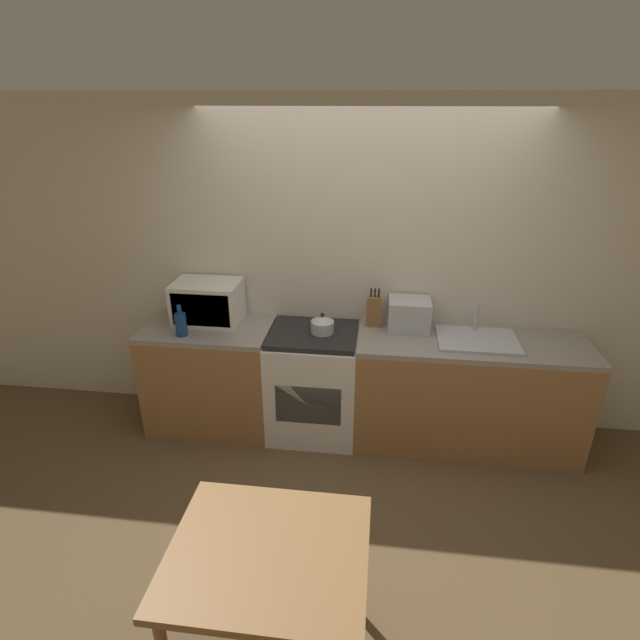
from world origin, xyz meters
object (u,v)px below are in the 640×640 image
(toaster_oven, at_px, (409,315))
(kettle, at_px, (322,324))
(stove_range, at_px, (313,383))
(microwave, at_px, (208,302))
(bottle, at_px, (181,324))
(dining_table, at_px, (269,566))

(toaster_oven, bearing_deg, kettle, -167.22)
(kettle, xyz_separation_m, toaster_oven, (0.66, 0.15, 0.05))
(stove_range, bearing_deg, microwave, 172.99)
(bottle, bearing_deg, dining_table, -58.80)
(stove_range, distance_m, kettle, 0.52)
(stove_range, xyz_separation_m, toaster_oven, (0.73, 0.16, 0.57))
(kettle, relative_size, bottle, 0.73)
(stove_range, xyz_separation_m, microwave, (-0.86, 0.11, 0.62))
(kettle, height_order, bottle, bottle)
(bottle, xyz_separation_m, toaster_oven, (1.71, 0.33, 0.03))
(microwave, relative_size, toaster_oven, 1.63)
(dining_table, bearing_deg, toaster_oven, 72.13)
(microwave, bearing_deg, bottle, -112.93)
(toaster_oven, relative_size, dining_table, 0.37)
(kettle, height_order, dining_table, kettle)
(kettle, distance_m, toaster_oven, 0.68)
(kettle, distance_m, microwave, 0.94)
(bottle, bearing_deg, stove_range, 10.21)
(microwave, xyz_separation_m, dining_table, (0.93, -2.01, -0.41))
(kettle, bearing_deg, microwave, 173.97)
(toaster_oven, xyz_separation_m, dining_table, (-0.66, -2.06, -0.37))
(stove_range, distance_m, microwave, 1.07)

